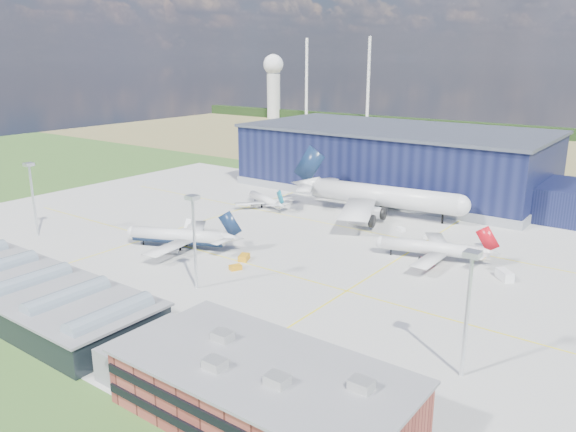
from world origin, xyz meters
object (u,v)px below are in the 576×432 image
(gse_tug_a, at_px, (244,258))
(airstair, at_px, (192,228))
(light_mast_east, at_px, (469,294))
(airliner_widebody, at_px, (384,185))
(airliner_regional, at_px, (265,196))
(car_a, at_px, (403,419))
(light_mast_west, at_px, (32,187))
(airliner_navy, at_px, (178,229))
(airliner_red, at_px, (430,241))
(gse_tug_c, at_px, (480,256))
(gse_cart_a, at_px, (428,237))
(gse_van_b, at_px, (505,275))
(gse_cart_b, at_px, (401,229))
(hangar, at_px, (400,163))
(ops_building, at_px, (263,392))
(gse_tug_b, at_px, (235,268))
(light_mast_center, at_px, (194,227))
(car_b, at_px, (366,404))

(gse_tug_a, relative_size, airstair, 0.82)
(light_mast_east, height_order, airliner_widebody, light_mast_east)
(airliner_regional, distance_m, car_a, 131.47)
(airliner_widebody, bearing_deg, light_mast_west, -138.58)
(airliner_navy, xyz_separation_m, airliner_regional, (-9.69, 52.00, -1.72))
(airliner_red, relative_size, gse_tug_c, 11.75)
(airliner_navy, xyz_separation_m, gse_tug_c, (73.34, 43.51, -5.30))
(airliner_navy, distance_m, car_a, 95.16)
(airliner_red, distance_m, gse_cart_a, 19.75)
(airliner_navy, height_order, gse_tug_a, airliner_navy)
(gse_van_b, bearing_deg, car_a, -130.11)
(light_mast_west, height_order, gse_cart_b, light_mast_west)
(airliner_navy, xyz_separation_m, gse_tug_a, (21.98, 3.50, -5.11))
(airliner_red, distance_m, airstair, 73.71)
(hangar, relative_size, gse_cart_b, 52.55)
(ops_building, bearing_deg, light_mast_west, 165.38)
(ops_building, relative_size, gse_cart_b, 16.67)
(light_mast_west, distance_m, light_mast_east, 135.00)
(hangar, distance_m, airliner_navy, 108.51)
(light_mast_west, distance_m, car_a, 134.48)
(airliner_navy, bearing_deg, airliner_regional, -102.49)
(airliner_regional, relative_size, gse_van_b, 4.85)
(ops_building, relative_size, gse_tug_b, 14.93)
(light_mast_center, bearing_deg, light_mast_west, 180.00)
(hangar, distance_m, car_b, 156.59)
(light_mast_east, xyz_separation_m, gse_tug_a, (-68.51, 21.50, -14.62))
(light_mast_center, distance_m, gse_van_b, 77.61)
(airliner_widebody, height_order, airliner_regional, airliner_widebody)
(car_a, bearing_deg, car_b, 83.34)
(gse_van_b, bearing_deg, light_mast_center, 176.68)
(ops_building, distance_m, gse_cart_b, 105.26)
(light_mast_center, xyz_separation_m, gse_tug_a, (-3.51, 21.50, -14.62))
(light_mast_west, xyz_separation_m, light_mast_east, (135.00, 0.00, 0.00))
(airliner_navy, bearing_deg, car_b, 133.14)
(ops_building, relative_size, airliner_red, 1.38)
(light_mast_center, distance_m, car_b, 60.77)
(airliner_navy, distance_m, gse_cart_b, 70.16)
(light_mast_west, relative_size, gse_tug_c, 8.09)
(airliner_widebody, height_order, gse_tug_c, airliner_widebody)
(light_mast_center, distance_m, airliner_navy, 32.62)
(airliner_regional, xyz_separation_m, airstair, (1.62, -39.05, -2.69))
(airliner_navy, distance_m, car_b, 89.33)
(light_mast_center, relative_size, airstair, 4.86)
(gse_tug_a, distance_m, car_b, 71.51)
(gse_cart_b, bearing_deg, car_b, -128.82)
(light_mast_center, relative_size, gse_cart_a, 8.72)
(car_b, bearing_deg, airliner_regional, 51.27)
(light_mast_west, bearing_deg, gse_cart_a, 35.01)
(hangar, bearing_deg, light_mast_west, -116.71)
(gse_cart_b, bearing_deg, gse_tug_a, -175.33)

